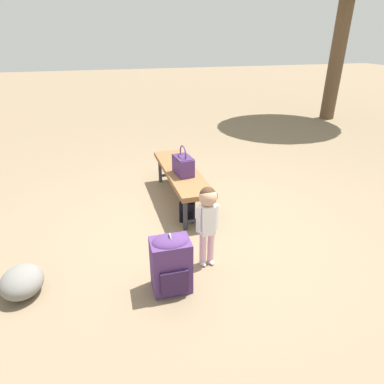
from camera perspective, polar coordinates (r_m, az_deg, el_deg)
The scene contains 7 objects.
ground_plane at distance 3.70m, azimuth 1.63°, elevation -7.14°, with size 40.00×40.00×0.00m, color #7F6B51.
park_bench at distance 4.22m, azimuth -1.92°, elevation 3.18°, with size 1.60×0.41×0.45m.
handbag at distance 4.01m, azimuth -1.55°, elevation 4.80°, with size 0.34×0.21×0.37m.
child_standing at distance 2.97m, azimuth 2.72°, elevation -4.04°, with size 0.16×0.22×0.81m.
backpack_large at distance 2.83m, azimuth -3.70°, elevation -12.05°, with size 0.30×0.34×0.56m.
backpack_small at distance 3.86m, azimuth -0.82°, elevation -3.10°, with size 0.19×0.21×0.29m.
trail_rock at distance 3.21m, azimuth -27.48°, elevation -13.68°, with size 0.39×0.35×0.24m.
Camera 1 is at (2.96, -0.97, 2.00)m, focal length 30.64 mm.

